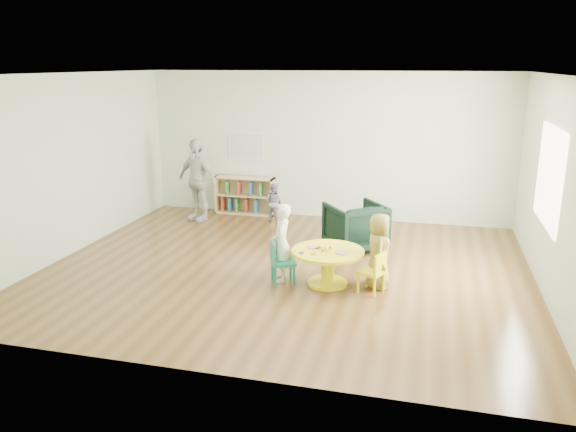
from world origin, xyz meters
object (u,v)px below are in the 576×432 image
(adult_caretaker, at_px, (197,180))
(bookshelf, at_px, (245,195))
(toddler, at_px, (274,202))
(kid_chair_right, at_px, (374,271))
(activity_table, at_px, (328,261))
(armchair, at_px, (355,227))
(child_left, at_px, (282,243))
(kid_chair_left, at_px, (280,261))
(child_right, at_px, (379,251))

(adult_caretaker, bearing_deg, bookshelf, 65.71)
(toddler, bearing_deg, bookshelf, -13.38)
(bookshelf, bearing_deg, kid_chair_right, -49.36)
(activity_table, relative_size, adult_caretaker, 0.63)
(armchair, bearing_deg, child_left, 26.82)
(bookshelf, xyz_separation_m, toddler, (0.74, -0.46, 0.01))
(bookshelf, bearing_deg, kid_chair_left, -64.07)
(bookshelf, height_order, child_right, child_right)
(kid_chair_left, height_order, kid_chair_right, kid_chair_left)
(child_left, height_order, child_right, child_left)
(activity_table, bearing_deg, armchair, 84.32)
(child_right, xyz_separation_m, adult_caretaker, (-3.69, 2.54, 0.27))
(activity_table, relative_size, bookshelf, 0.83)
(kid_chair_left, bearing_deg, child_left, 157.53)
(activity_table, xyz_separation_m, armchair, (0.16, 1.59, 0.05))
(bookshelf, bearing_deg, armchair, -34.86)
(activity_table, relative_size, toddler, 1.32)
(kid_chair_right, height_order, adult_caretaker, adult_caretaker)
(armchair, relative_size, toddler, 1.13)
(kid_chair_right, bearing_deg, child_right, 14.19)
(child_right, bearing_deg, child_left, 84.45)
(child_left, distance_m, toddler, 3.00)
(activity_table, xyz_separation_m, child_left, (-0.65, -0.00, 0.21))
(child_left, distance_m, child_right, 1.33)
(bookshelf, bearing_deg, child_left, -63.31)
(bookshelf, xyz_separation_m, child_right, (2.99, -3.23, 0.15))
(toddler, bearing_deg, kid_chair_right, 144.98)
(child_right, xyz_separation_m, toddler, (-2.25, 2.78, -0.14))
(activity_table, bearing_deg, kid_chair_left, -169.46)
(kid_chair_left, xyz_separation_m, kid_chair_right, (1.29, -0.02, -0.02))
(kid_chair_left, distance_m, toddler, 3.11)
(kid_chair_right, xyz_separation_m, bookshelf, (-2.95, 3.44, 0.06))
(armchair, bearing_deg, kid_chair_right, 69.51)
(activity_table, height_order, armchair, armchair)
(child_left, bearing_deg, kid_chair_right, 74.50)
(kid_chair_right, bearing_deg, adult_caretaker, 75.88)
(toddler, bearing_deg, kid_chair_left, 125.75)
(child_left, relative_size, child_right, 1.06)
(kid_chair_left, xyz_separation_m, bookshelf, (-1.67, 3.43, 0.04))
(activity_table, distance_m, armchair, 1.60)
(kid_chair_left, height_order, adult_caretaker, adult_caretaker)
(bookshelf, height_order, toddler, toddler)
(child_right, bearing_deg, bookshelf, 34.01)
(kid_chair_left, xyz_separation_m, child_right, (1.32, 0.19, 0.19))
(kid_chair_right, bearing_deg, armchair, 38.52)
(child_right, height_order, adult_caretaker, adult_caretaker)
(bookshelf, distance_m, toddler, 0.87)
(bookshelf, xyz_separation_m, adult_caretaker, (-0.71, -0.69, 0.42))
(armchair, relative_size, child_right, 0.82)
(bookshelf, bearing_deg, child_right, -47.28)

